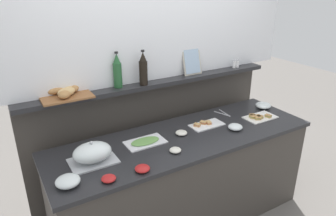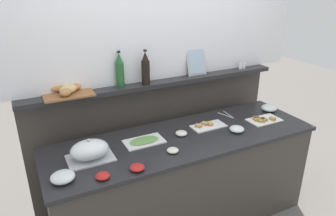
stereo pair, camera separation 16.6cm
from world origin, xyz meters
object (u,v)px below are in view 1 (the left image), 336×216
at_px(condiment_bowl_teal, 142,169).
at_px(wine_bottle_dark, 143,69).
at_px(serving_tongs, 224,114).
at_px(wine_bottle_green, 117,72).
at_px(sandwich_platter_front, 206,125).
at_px(glass_bowl_large, 68,181).
at_px(sandwich_platter_rear, 259,117).
at_px(cold_cuts_platter, 145,142).
at_px(pepper_shaker, 237,63).
at_px(condiment_bowl_dark, 109,178).
at_px(glass_bowl_medium, 235,127).
at_px(framed_picture, 192,61).
at_px(condiment_bowl_cream, 175,150).
at_px(salt_shaker, 234,64).
at_px(glass_bowl_small, 263,106).
at_px(bread_basket, 66,93).
at_px(condiment_bowl_red, 181,133).
at_px(serving_cloche, 92,153).

distance_m(condiment_bowl_teal, wine_bottle_dark, 0.96).
distance_m(serving_tongs, wine_bottle_green, 1.14).
height_order(sandwich_platter_front, glass_bowl_large, glass_bowl_large).
relative_size(sandwich_platter_rear, cold_cuts_platter, 0.96).
distance_m(condiment_bowl_teal, pepper_shaker, 1.75).
bearing_deg(condiment_bowl_dark, serving_tongs, 18.86).
xyz_separation_m(glass_bowl_medium, framed_picture, (-0.05, 0.63, 0.47)).
xyz_separation_m(condiment_bowl_teal, condiment_bowl_cream, (0.34, 0.10, -0.00)).
xyz_separation_m(glass_bowl_medium, pepper_shaker, (0.52, 0.60, 0.38)).
xyz_separation_m(glass_bowl_medium, wine_bottle_dark, (-0.62, 0.57, 0.48)).
xyz_separation_m(glass_bowl_large, wine_bottle_dark, (0.88, 0.63, 0.48)).
relative_size(condiment_bowl_teal, wine_bottle_dark, 0.34).
distance_m(cold_cuts_platter, glass_bowl_medium, 0.83).
distance_m(sandwich_platter_front, framed_picture, 0.66).
bearing_deg(wine_bottle_green, glass_bowl_large, -133.65).
bearing_deg(condiment_bowl_teal, salt_shaker, 27.05).
relative_size(serving_tongs, salt_shaker, 2.15).
height_order(glass_bowl_small, bread_basket, bread_basket).
xyz_separation_m(condiment_bowl_cream, serving_tongs, (0.81, 0.38, -0.01)).
bearing_deg(wine_bottle_dark, condiment_bowl_teal, -117.88).
relative_size(sandwich_platter_rear, glass_bowl_medium, 2.45).
xyz_separation_m(condiment_bowl_dark, condiment_bowl_teal, (0.25, -0.01, 0.00)).
bearing_deg(sandwich_platter_rear, glass_bowl_small, 36.52).
xyz_separation_m(condiment_bowl_red, condiment_bowl_cream, (-0.20, -0.22, -0.00)).
xyz_separation_m(condiment_bowl_red, framed_picture, (0.42, 0.47, 0.48)).
bearing_deg(sandwich_platter_rear, framed_picture, 126.65).
xyz_separation_m(salt_shaker, bread_basket, (-1.78, 0.02, -0.01)).
height_order(condiment_bowl_red, salt_shaker, salt_shaker).
bearing_deg(condiment_bowl_cream, cold_cuts_platter, 118.61).
relative_size(glass_bowl_medium, bread_basket, 0.32).
relative_size(sandwich_platter_front, serving_tongs, 1.71).
bearing_deg(glass_bowl_medium, wine_bottle_green, 143.53).
relative_size(serving_cloche, condiment_bowl_dark, 3.42).
bearing_deg(serving_cloche, wine_bottle_dark, 34.23).
xyz_separation_m(glass_bowl_medium, condiment_bowl_cream, (-0.67, -0.06, -0.01)).
bearing_deg(wine_bottle_green, condiment_bowl_cream, -75.77).
bearing_deg(condiment_bowl_dark, wine_bottle_dark, 48.74).
relative_size(glass_bowl_large, condiment_bowl_red, 1.59).
height_order(condiment_bowl_red, pepper_shaker, pepper_shaker).
xyz_separation_m(glass_bowl_large, condiment_bowl_dark, (0.25, -0.09, -0.01)).
xyz_separation_m(serving_cloche, wine_bottle_dark, (0.65, 0.44, 0.43)).
distance_m(glass_bowl_large, glass_bowl_medium, 1.50).
bearing_deg(condiment_bowl_cream, serving_tongs, 25.37).
distance_m(serving_cloche, salt_shaker, 1.84).
relative_size(sandwich_platter_front, condiment_bowl_red, 3.14).
bearing_deg(framed_picture, wine_bottle_dark, -173.61).
height_order(sandwich_platter_rear, pepper_shaker, pepper_shaker).
relative_size(serving_cloche, wine_bottle_dark, 1.08).
distance_m(cold_cuts_platter, glass_bowl_small, 1.40).
distance_m(glass_bowl_medium, condiment_bowl_red, 0.50).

